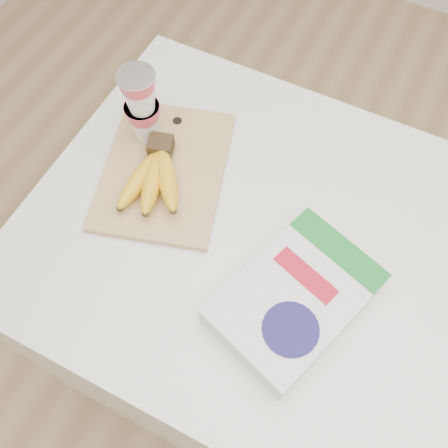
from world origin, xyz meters
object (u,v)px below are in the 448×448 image
bananas (154,175)px  yogurt_stack (141,105)px  table (291,325)px  cutting_board (164,170)px  cereal_box (295,298)px

bananas → yogurt_stack: bearing=128.3°
yogurt_stack → table: bearing=-12.6°
bananas → cutting_board: bearing=93.5°
yogurt_stack → cutting_board: bearing=-38.4°
cutting_board → bananas: bananas is taller
table → cereal_box: 0.48m
yogurt_stack → cereal_box: bearing=-25.7°
table → cutting_board: bearing=173.9°
bananas → cereal_box: bananas is taller
table → yogurt_stack: 0.70m
cutting_board → cereal_box: 0.38m
yogurt_stack → cereal_box: size_ratio=0.53×
cutting_board → yogurt_stack: (-0.07, 0.06, 0.10)m
table → cutting_board: 0.57m
table → bananas: bananas is taller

